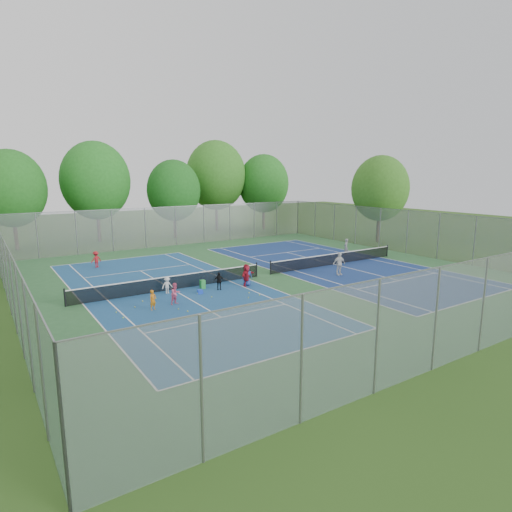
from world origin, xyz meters
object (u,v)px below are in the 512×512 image
Objects in this scene: ball_crate at (200,292)px; instructor at (346,247)px; net_right at (335,259)px; net_left at (173,283)px; ball_hopper at (203,284)px.

instructor is (16.65, 4.19, 0.62)m from ball_crate.
net_right reaches higher than ball_crate.
net_left is 8.54× the size of instructor.
net_left is 22.11× the size of ball_hopper.
ball_crate is at bearing -58.98° from net_left.
net_right is 12.33m from ball_hopper.
ball_hopper is at bearing -25.53° from net_left.
net_left is 14.00m from net_right.
instructor is (16.01, 3.25, 0.46)m from ball_hopper.
net_right is at bearing 7.68° from ball_crate.
net_left is at bearing 121.02° from ball_crate.
instructor reaches higher than net_right.
instructor reaches higher than ball_hopper.
ball_hopper is 0.39× the size of instructor.
net_right is 13.07m from ball_crate.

